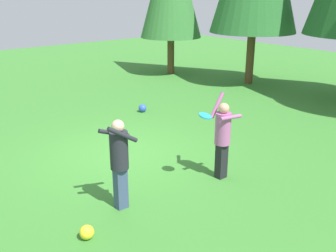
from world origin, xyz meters
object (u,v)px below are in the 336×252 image
person_thrower (223,134)px  person_catcher (119,157)px  frisbee (205,116)px  ball_yellow (87,232)px  ball_blue (143,108)px

person_thrower → person_catcher: 2.42m
frisbee → ball_yellow: (0.17, -2.85, -1.42)m
person_catcher → frisbee: (0.31, 1.86, 0.49)m
person_catcher → frisbee: person_catcher is taller
person_thrower → ball_yellow: (0.16, -3.38, -0.90)m
ball_blue → person_thrower: bearing=-16.3°
person_thrower → frisbee: person_thrower is taller
frisbee → ball_yellow: frisbee is taller
person_thrower → ball_blue: person_thrower is taller
frisbee → ball_yellow: size_ratio=1.42×
person_catcher → frisbee: size_ratio=5.01×
ball_yellow → ball_blue: size_ratio=0.93×
frisbee → person_thrower: bearing=89.0°
person_thrower → frisbee: 0.74m
person_catcher → ball_yellow: bearing=-144.6°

